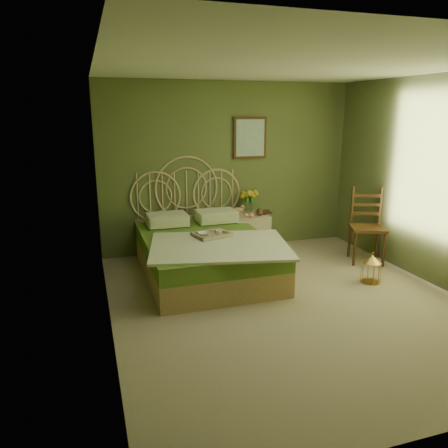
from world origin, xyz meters
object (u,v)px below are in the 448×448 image
object	(u,v)px
bed	(204,251)
birdcage	(371,269)
nightstand	(249,229)
chair	(364,221)

from	to	relation	value
bed	birdcage	xyz separation A→B (m)	(1.96, -0.96, -0.15)
birdcage	bed	bearing A→B (deg)	153.79
nightstand	bed	bearing A→B (deg)	-140.50
bed	chair	world-z (taller)	bed
nightstand	chair	size ratio (longest dim) A/B	0.95
bed	chair	size ratio (longest dim) A/B	2.23
nightstand	birdcage	world-z (taller)	nightstand
bed	nightstand	bearing A→B (deg)	39.50
bed	nightstand	xyz separation A→B (m)	(0.93, 0.76, 0.04)
nightstand	chair	world-z (taller)	chair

